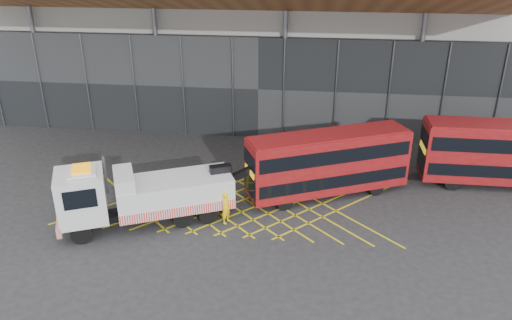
# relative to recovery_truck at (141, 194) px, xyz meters

# --- Properties ---
(ground_plane) EXTENTS (120.00, 120.00, 0.00)m
(ground_plane) POSITION_rel_recovery_truck_xyz_m (3.01, 2.65, -1.83)
(ground_plane) COLOR #272729
(road_markings) EXTENTS (19.96, 7.16, 0.01)m
(road_markings) POSITION_rel_recovery_truck_xyz_m (4.61, 2.65, -1.82)
(road_markings) COLOR yellow
(road_markings) RESTS_ON ground_plane
(construction_building) EXTENTS (55.00, 23.97, 18.00)m
(construction_building) POSITION_rel_recovery_truck_xyz_m (4.93, 21.04, 7.15)
(construction_building) COLOR gray
(construction_building) RESTS_ON ground_plane
(recovery_truck) EXTENTS (10.97, 6.39, 3.96)m
(recovery_truck) POSITION_rel_recovery_truck_xyz_m (0.00, 0.00, 0.00)
(recovery_truck) COLOR black
(recovery_truck) RESTS_ON ground_plane
(bus_towed) EXTENTS (10.20, 6.33, 4.14)m
(bus_towed) POSITION_rel_recovery_truck_xyz_m (10.43, 4.69, 0.47)
(bus_towed) COLOR maroon
(bus_towed) RESTS_ON ground_plane
(bus_second) EXTENTS (10.56, 2.50, 4.29)m
(bus_second) POSITION_rel_recovery_truck_xyz_m (21.84, 7.35, 0.55)
(bus_second) COLOR maroon
(bus_second) RESTS_ON ground_plane
(worker) EXTENTS (0.69, 0.83, 1.93)m
(worker) POSITION_rel_recovery_truck_xyz_m (4.73, 0.61, -0.87)
(worker) COLOR yellow
(worker) RESTS_ON ground_plane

